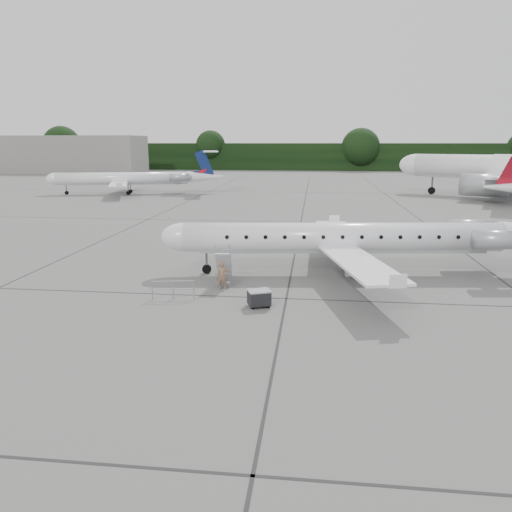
# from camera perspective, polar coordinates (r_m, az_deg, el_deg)

# --- Properties ---
(ground) EXTENTS (320.00, 320.00, 0.00)m
(ground) POSITION_cam_1_polar(r_m,az_deg,el_deg) (24.86, 12.42, -6.65)
(ground) COLOR #62625F
(ground) RESTS_ON ground
(treeline) EXTENTS (260.00, 4.00, 8.00)m
(treeline) POSITION_cam_1_polar(r_m,az_deg,el_deg) (153.42, 7.82, 11.16)
(treeline) COLOR black
(treeline) RESTS_ON ground
(terminal_building) EXTENTS (40.00, 14.00, 10.00)m
(terminal_building) POSITION_cam_1_polar(r_m,az_deg,el_deg) (149.43, -20.49, 10.83)
(terminal_building) COLOR gray
(terminal_building) RESTS_ON ground
(main_regional_jet) EXTENTS (27.45, 21.20, 6.53)m
(main_regional_jet) POSITION_cam_1_polar(r_m,az_deg,el_deg) (31.66, 9.89, 3.75)
(main_regional_jet) COLOR white
(main_regional_jet) RESTS_ON ground
(airstair) EXTENTS (1.13, 2.49, 2.05)m
(airstair) POSITION_cam_1_polar(r_m,az_deg,el_deg) (29.57, -3.70, -1.16)
(airstair) COLOR white
(airstair) RESTS_ON ground
(passenger) EXTENTS (0.65, 0.49, 1.60)m
(passenger) POSITION_cam_1_polar(r_m,az_deg,el_deg) (28.32, -3.87, -2.26)
(passenger) COLOR #835F47
(passenger) RESTS_ON ground
(safety_railing) EXTENTS (2.18, 0.49, 1.00)m
(safety_railing) POSITION_cam_1_polar(r_m,az_deg,el_deg) (26.92, -9.44, -3.88)
(safety_railing) COLOR #93959B
(safety_railing) RESTS_ON ground
(baggage_cart) EXTENTS (1.31, 1.20, 0.93)m
(baggage_cart) POSITION_cam_1_polar(r_m,az_deg,el_deg) (25.39, 0.35, -4.81)
(baggage_cart) COLOR black
(baggage_cart) RESTS_ON ground
(bg_narrowbody) EXTENTS (43.04, 38.45, 12.73)m
(bg_narrowbody) POSITION_cam_1_polar(r_m,az_deg,el_deg) (84.30, 27.22, 10.22)
(bg_narrowbody) COLOR white
(bg_narrowbody) RESTS_ON ground
(bg_regional_left) EXTENTS (30.18, 24.61, 6.97)m
(bg_regional_left) POSITION_cam_1_polar(r_m,az_deg,el_deg) (84.15, -15.04, 9.22)
(bg_regional_left) COLOR white
(bg_regional_left) RESTS_ON ground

